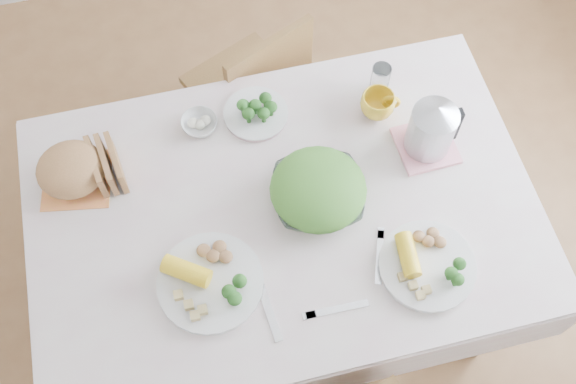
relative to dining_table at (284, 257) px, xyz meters
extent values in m
plane|color=brown|center=(0.00, 0.00, -0.38)|extent=(3.60, 3.60, 0.00)
cube|color=brown|center=(0.00, 0.00, 0.00)|extent=(1.40, 0.90, 0.75)
cube|color=silver|center=(0.00, 0.00, 0.38)|extent=(1.50, 1.00, 0.01)
cube|color=brown|center=(0.02, 0.73, 0.09)|extent=(0.50, 0.50, 0.83)
imported|color=white|center=(0.11, 0.01, 0.42)|extent=(0.29, 0.29, 0.07)
cylinder|color=white|center=(-0.25, -0.18, 0.40)|extent=(0.42, 0.42, 0.02)
cylinder|color=white|center=(0.35, -0.28, 0.40)|extent=(0.37, 0.37, 0.02)
cylinder|color=beige|center=(-0.01, 0.34, 0.40)|extent=(0.27, 0.27, 0.02)
cube|color=#EC8A44|center=(-0.58, 0.24, 0.39)|extent=(0.23, 0.23, 0.00)
ellipsoid|color=olive|center=(-0.58, 0.24, 0.45)|extent=(0.22, 0.21, 0.12)
imported|color=white|center=(-0.19, 0.34, 0.40)|extent=(0.13, 0.13, 0.04)
imported|color=gold|center=(0.37, 0.26, 0.43)|extent=(0.14, 0.14, 0.09)
cylinder|color=white|center=(0.40, 0.34, 0.45)|extent=(0.07, 0.07, 0.12)
cube|color=pink|center=(0.48, 0.10, 0.40)|extent=(0.18, 0.18, 0.01)
cylinder|color=#B2B5BA|center=(0.48, 0.10, 0.51)|extent=(0.18, 0.18, 0.20)
cube|color=silver|center=(-0.11, -0.29, 0.39)|extent=(0.04, 0.19, 0.00)
cube|color=silver|center=(0.23, -0.22, 0.39)|extent=(0.08, 0.16, 0.00)
cube|color=silver|center=(0.07, -0.34, 0.39)|extent=(0.18, 0.02, 0.00)
camera|label=1|loc=(-0.19, -0.86, 2.18)|focal=42.00mm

